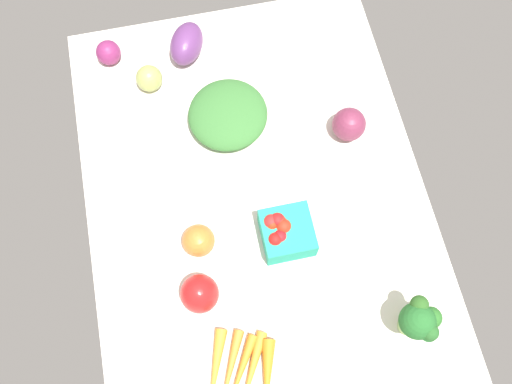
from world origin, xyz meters
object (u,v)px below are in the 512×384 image
(heirloom_tomato_orange, at_px, (198,241))
(red_onion_center, at_px, (108,53))
(red_onion_near_basket, at_px, (349,124))
(eggplant, at_px, (187,44))
(leafy_greens_clump, at_px, (228,114))
(carrot_bunch, at_px, (241,374))
(broccoli_head, at_px, (420,321))
(berry_basket, at_px, (285,232))
(heirloom_tomato_green, at_px, (149,78))
(bell_pepper_red, at_px, (200,294))

(heirloom_tomato_orange, relative_size, red_onion_center, 1.17)
(red_onion_near_basket, relative_size, eggplant, 0.67)
(red_onion_near_basket, height_order, leafy_greens_clump, red_onion_near_basket)
(heirloom_tomato_orange, relative_size, carrot_bunch, 0.37)
(broccoli_head, height_order, red_onion_center, broccoli_head)
(carrot_bunch, distance_m, red_onion_near_basket, 0.60)
(berry_basket, xyz_separation_m, red_onion_center, (0.54, 0.32, -0.01))
(heirloom_tomato_green, bearing_deg, red_onion_near_basket, -117.13)
(heirloom_tomato_orange, bearing_deg, eggplant, -6.49)
(berry_basket, bearing_deg, red_onion_near_basket, -42.45)
(heirloom_tomato_orange, xyz_separation_m, red_onion_near_basket, (0.20, -0.39, 0.00))
(red_onion_near_basket, bearing_deg, heirloom_tomato_orange, 117.42)
(heirloom_tomato_green, xyz_separation_m, red_onion_near_basket, (-0.22, -0.43, 0.01))
(berry_basket, relative_size, eggplant, 0.92)
(eggplant, relative_size, red_onion_center, 1.94)
(carrot_bunch, distance_m, red_onion_center, 0.82)
(heirloom_tomato_green, bearing_deg, berry_basket, -152.35)
(bell_pepper_red, bearing_deg, heirloom_tomato_green, 3.34)
(berry_basket, distance_m, eggplant, 0.53)
(bell_pepper_red, bearing_deg, leafy_greens_clump, -18.54)
(broccoli_head, height_order, red_onion_near_basket, broccoli_head)
(red_onion_center, bearing_deg, berry_basket, -149.23)
(heirloom_tomato_orange, height_order, berry_basket, berry_basket)
(heirloom_tomato_green, distance_m, eggplant, 0.13)
(eggplant, bearing_deg, broccoli_head, 50.63)
(heirloom_tomato_orange, bearing_deg, carrot_bunch, -172.84)
(heirloom_tomato_green, relative_size, eggplant, 0.54)
(red_onion_near_basket, height_order, eggplant, red_onion_near_basket)
(bell_pepper_red, relative_size, berry_basket, 0.89)
(heirloom_tomato_green, relative_size, leafy_greens_clump, 0.34)
(red_onion_near_basket, relative_size, leafy_greens_clump, 0.41)
(carrot_bunch, xyz_separation_m, berry_basket, (0.26, -0.15, 0.03))
(heirloom_tomato_green, distance_m, bell_pepper_red, 0.54)
(broccoli_head, relative_size, red_onion_near_basket, 1.50)
(heirloom_tomato_green, relative_size, berry_basket, 0.59)
(bell_pepper_red, bearing_deg, heirloom_tomato_orange, -7.93)
(heirloom_tomato_green, bearing_deg, carrot_bunch, -173.30)
(red_onion_near_basket, bearing_deg, berry_basket, 137.55)
(heirloom_tomato_orange, bearing_deg, broccoli_head, -123.43)
(red_onion_center, bearing_deg, carrot_bunch, -167.96)
(heirloom_tomato_orange, xyz_separation_m, bell_pepper_red, (-0.11, 0.02, 0.01))
(berry_basket, bearing_deg, heirloom_tomato_green, 27.65)
(berry_basket, distance_m, red_onion_center, 0.62)
(heirloom_tomato_green, height_order, carrot_bunch, heirloom_tomato_green)
(broccoli_head, bearing_deg, heirloom_tomato_green, 32.96)
(carrot_bunch, distance_m, broccoli_head, 0.37)
(carrot_bunch, height_order, red_onion_center, red_onion_center)
(bell_pepper_red, relative_size, red_onion_near_basket, 1.22)
(eggplant, bearing_deg, heirloom_tomato_green, -27.84)
(carrot_bunch, relative_size, red_onion_center, 3.15)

